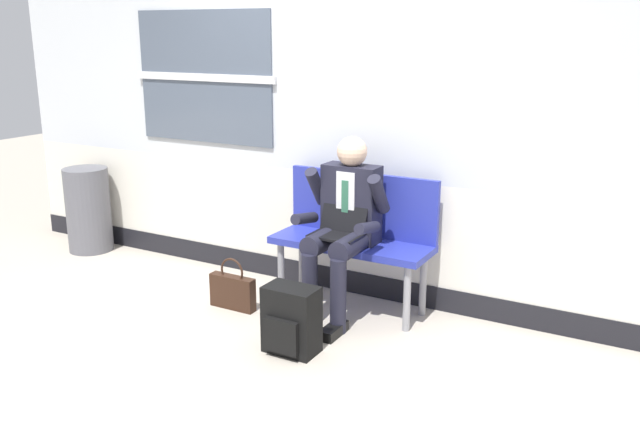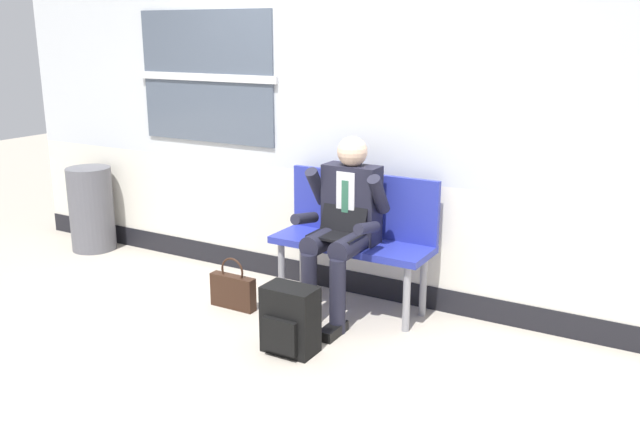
# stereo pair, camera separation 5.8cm
# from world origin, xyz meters

# --- Properties ---
(ground_plane) EXTENTS (18.00, 18.00, 0.00)m
(ground_plane) POSITION_xyz_m (0.00, 0.00, 0.00)
(ground_plane) COLOR #B2A899
(station_wall) EXTENTS (6.51, 0.17, 3.18)m
(station_wall) POSITION_xyz_m (-0.01, 0.65, 1.58)
(station_wall) COLOR silver
(station_wall) RESTS_ON ground
(bench_with_person) EXTENTS (1.16, 0.42, 0.98)m
(bench_with_person) POSITION_xyz_m (0.28, 0.38, 0.58)
(bench_with_person) COLOR #28339E
(bench_with_person) RESTS_ON ground
(person_seated) EXTENTS (0.57, 0.70, 1.27)m
(person_seated) POSITION_xyz_m (0.28, 0.17, 0.69)
(person_seated) COLOR #1E1E2D
(person_seated) RESTS_ON ground
(backpack) EXTENTS (0.34, 0.25, 0.43)m
(backpack) POSITION_xyz_m (0.27, -0.50, 0.21)
(backpack) COLOR black
(backpack) RESTS_ON ground
(handbag) EXTENTS (0.36, 0.08, 0.39)m
(handbag) POSITION_xyz_m (-0.47, -0.12, 0.14)
(handbag) COLOR #331E14
(handbag) RESTS_ON ground
(trash_bin) EXTENTS (0.40, 0.40, 0.77)m
(trash_bin) POSITION_xyz_m (-2.44, 0.35, 0.39)
(trash_bin) COLOR #595960
(trash_bin) RESTS_ON ground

